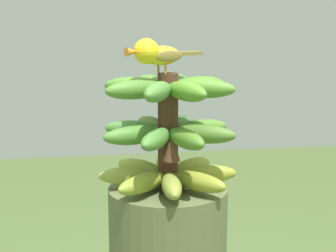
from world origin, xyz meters
The scene contains 2 objects.
banana_bunch centered at (0.00, 0.00, 1.04)m, with size 0.31×0.31×0.25m.
perched_bird centered at (0.03, 0.01, 1.21)m, with size 0.18×0.11×0.07m.
Camera 1 is at (0.20, 1.13, 1.27)m, focal length 58.18 mm.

